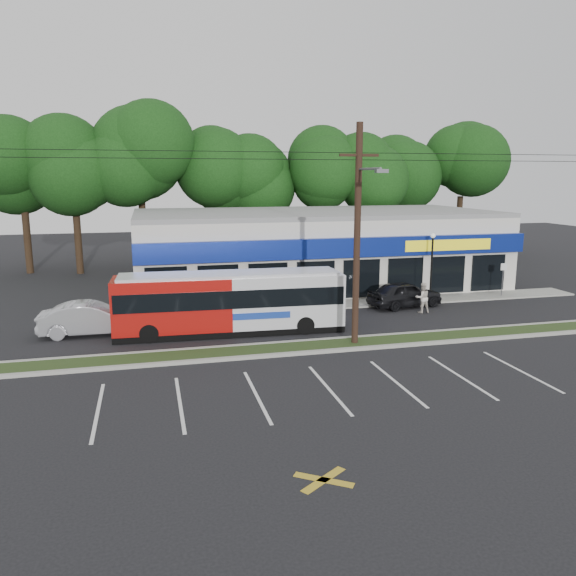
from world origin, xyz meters
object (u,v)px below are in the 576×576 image
at_px(utility_pole, 354,229).
at_px(car_dark, 405,294).
at_px(lamp_post, 432,259).
at_px(pedestrian_b, 422,298).
at_px(metrobus, 230,301).
at_px(pedestrian_a, 296,297).
at_px(car_silver, 91,319).
at_px(sign_post, 503,274).

relative_size(utility_pole, car_dark, 10.88).
xyz_separation_m(lamp_post, pedestrian_b, (-2.00, -2.80, -1.79)).
bearing_deg(metrobus, pedestrian_a, 41.16).
bearing_deg(pedestrian_b, pedestrian_a, -15.41).
bearing_deg(car_dark, utility_pole, 128.31).
height_order(utility_pole, pedestrian_b, utility_pole).
height_order(lamp_post, metrobus, lamp_post).
height_order(metrobus, car_dark, metrobus).
bearing_deg(car_silver, sign_post, -83.00).
bearing_deg(metrobus, lamp_post, 20.60).
bearing_deg(car_silver, lamp_post, -80.78).
distance_m(car_dark, pedestrian_a, 6.67).
height_order(metrobus, car_silver, metrobus).
bearing_deg(sign_post, pedestrian_a, -177.27).
height_order(lamp_post, sign_post, lamp_post).
bearing_deg(lamp_post, car_dark, -152.55).
bearing_deg(pedestrian_a, car_dark, 148.97).
bearing_deg(metrobus, car_dark, 18.40).
height_order(utility_pole, lamp_post, utility_pole).
distance_m(metrobus, car_dark, 11.40).
xyz_separation_m(car_silver, pedestrian_b, (18.00, 0.23, 0.06)).
height_order(sign_post, car_silver, sign_post).
bearing_deg(pedestrian_b, sign_post, -159.97).
distance_m(sign_post, pedestrian_b, 7.49).
bearing_deg(pedestrian_b, lamp_post, -125.70).
distance_m(sign_post, metrobus, 18.73).
relative_size(lamp_post, pedestrian_b, 2.43).
distance_m(sign_post, car_dark, 7.44).
distance_m(utility_pole, car_silver, 13.59).
bearing_deg(utility_pole, sign_post, 30.15).
xyz_separation_m(utility_pole, pedestrian_b, (6.17, 5.07, -4.54)).
xyz_separation_m(utility_pole, metrobus, (-5.11, 3.57, -3.81)).
xyz_separation_m(sign_post, pedestrian_b, (-7.00, -2.57, -0.68)).
bearing_deg(sign_post, metrobus, -167.43).
relative_size(utility_pole, lamp_post, 11.76).
bearing_deg(lamp_post, metrobus, -162.06).
bearing_deg(car_dark, pedestrian_a, 76.75).
xyz_separation_m(lamp_post, sign_post, (5.00, -0.23, -1.12)).
relative_size(sign_post, pedestrian_b, 1.27).
bearing_deg(car_dark, lamp_post, -73.04).
xyz_separation_m(utility_pole, car_dark, (5.83, 6.66, -4.63)).
bearing_deg(lamp_post, car_silver, -171.38).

